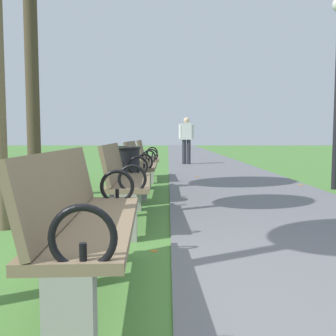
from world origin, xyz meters
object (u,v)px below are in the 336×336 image
at_px(park_bench_3, 142,165).
at_px(pedestrian_walking, 188,138).
at_px(park_bench_2, 127,181).
at_px(trash_bin, 126,176).
at_px(park_bench_4, 149,158).
at_px(park_bench_1, 88,221).

distance_m(park_bench_3, pedestrian_walking, 6.88).
xyz_separation_m(park_bench_3, pedestrian_walking, (1.12, 6.77, 0.44)).
bearing_deg(park_bench_3, park_bench_2, -90.00).
distance_m(pedestrian_walking, trash_bin, 7.99).
bearing_deg(park_bench_4, pedestrian_walking, 76.52).
height_order(park_bench_3, park_bench_4, same).
relative_size(pedestrian_walking, trash_bin, 1.93).
height_order(park_bench_2, park_bench_3, same).
relative_size(park_bench_1, pedestrian_walking, 1.00).
bearing_deg(park_bench_3, park_bench_1, -90.00).
relative_size(park_bench_3, park_bench_4, 0.99).
relative_size(park_bench_4, pedestrian_walking, 1.00).
relative_size(park_bench_1, park_bench_4, 1.00).
bearing_deg(park_bench_2, trash_bin, 97.22).
relative_size(park_bench_2, trash_bin, 1.93).
distance_m(park_bench_1, park_bench_2, 2.06).
xyz_separation_m(park_bench_3, trash_bin, (-0.15, -1.11, -0.06)).
distance_m(park_bench_1, park_bench_4, 6.44).
relative_size(park_bench_1, park_bench_3, 1.01).
bearing_deg(park_bench_2, park_bench_4, 90.00).
bearing_deg(park_bench_2, park_bench_1, -90.00).
bearing_deg(park_bench_1, park_bench_2, 90.00).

